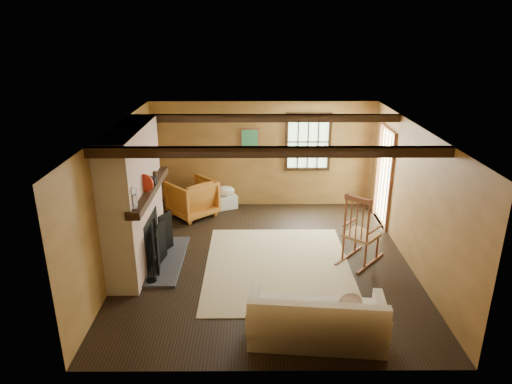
{
  "coord_description": "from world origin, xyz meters",
  "views": [
    {
      "loc": [
        -0.22,
        -7.2,
        3.95
      ],
      "look_at": [
        -0.18,
        0.4,
        1.16
      ],
      "focal_mm": 32.0,
      "sensor_mm": 36.0,
      "label": 1
    }
  ],
  "objects_px": {
    "fireplace": "(135,204)",
    "sofa": "(317,322)",
    "armchair": "(192,198)",
    "laundry_basket": "(225,201)",
    "rocking_chair": "(360,234)"
  },
  "relations": [
    {
      "from": "laundry_basket",
      "to": "armchair",
      "type": "bearing_deg",
      "value": -146.0
    },
    {
      "from": "laundry_basket",
      "to": "armchair",
      "type": "relative_size",
      "value": 0.56
    },
    {
      "from": "sofa",
      "to": "laundry_basket",
      "type": "xyz_separation_m",
      "value": [
        -1.49,
        4.7,
        -0.11
      ]
    },
    {
      "from": "fireplace",
      "to": "sofa",
      "type": "distance_m",
      "value": 3.66
    },
    {
      "from": "sofa",
      "to": "laundry_basket",
      "type": "bearing_deg",
      "value": 113.07
    },
    {
      "from": "rocking_chair",
      "to": "armchair",
      "type": "xyz_separation_m",
      "value": [
        -3.2,
        2.1,
        -0.13
      ]
    },
    {
      "from": "sofa",
      "to": "armchair",
      "type": "height_order",
      "value": "armchair"
    },
    {
      "from": "armchair",
      "to": "fireplace",
      "type": "bearing_deg",
      "value": 30.03
    },
    {
      "from": "fireplace",
      "to": "armchair",
      "type": "distance_m",
      "value": 2.3
    },
    {
      "from": "sofa",
      "to": "rocking_chair",
      "type": "bearing_deg",
      "value": 69.87
    },
    {
      "from": "rocking_chair",
      "to": "sofa",
      "type": "height_order",
      "value": "rocking_chair"
    },
    {
      "from": "rocking_chair",
      "to": "sofa",
      "type": "xyz_separation_m",
      "value": [
        -1.03,
        -2.14,
        -0.28
      ]
    },
    {
      "from": "fireplace",
      "to": "armchair",
      "type": "xyz_separation_m",
      "value": [
        0.67,
        2.09,
        -0.69
      ]
    },
    {
      "from": "rocking_chair",
      "to": "armchair",
      "type": "bearing_deg",
      "value": 8.02
    },
    {
      "from": "rocking_chair",
      "to": "sofa",
      "type": "distance_m",
      "value": 2.39
    }
  ]
}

